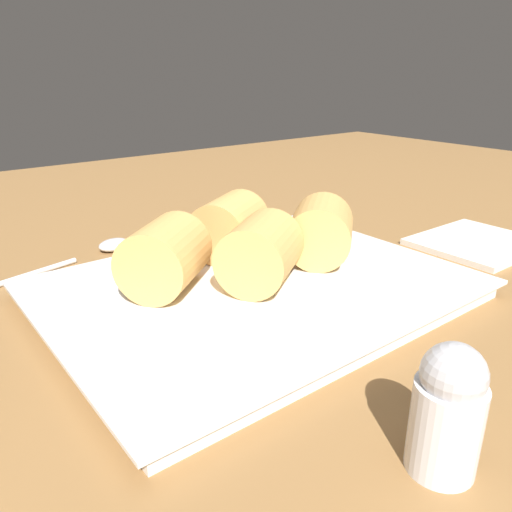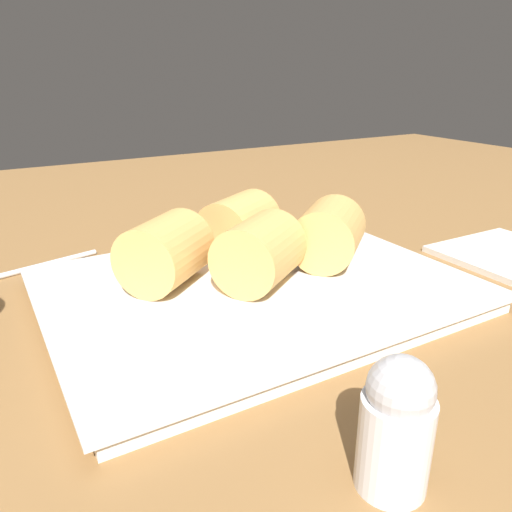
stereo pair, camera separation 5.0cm
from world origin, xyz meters
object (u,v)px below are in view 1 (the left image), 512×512
napkin (477,243)px  salt_shaker (448,410)px  spoon (97,251)px  serving_plate (256,290)px

napkin → salt_shaker: (30.55, 15.48, 2.93)cm
spoon → serving_plate: bearing=110.2°
serving_plate → salt_shaker: bearing=77.4°
serving_plate → spoon: (6.42, -17.43, -0.26)cm
serving_plate → napkin: bearing=171.0°
serving_plate → napkin: serving_plate is taller
serving_plate → napkin: 26.48cm
napkin → serving_plate: bearing=-9.0°
salt_shaker → spoon: bearing=-86.9°
serving_plate → napkin: (-26.14, 4.16, -0.46)cm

